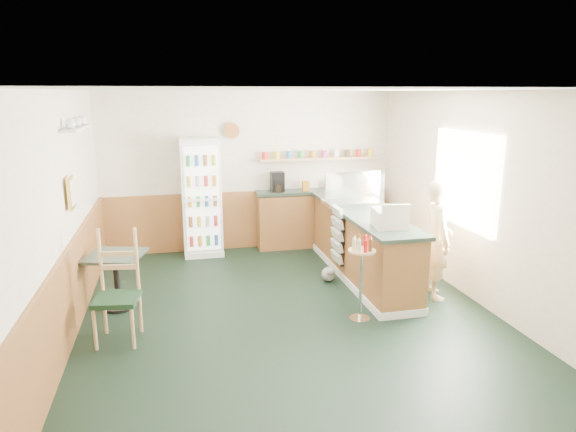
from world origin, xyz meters
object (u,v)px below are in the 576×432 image
object	(u,v)px
drinks_fridge	(202,198)
shopkeeper	(437,240)
condiment_stand	(361,265)
cafe_chair	(116,283)
cafe_table	(116,271)
cash_register	(390,218)
display_case	(353,189)

from	to	relation	value
drinks_fridge	shopkeeper	distance (m)	3.88
drinks_fridge	shopkeeper	size ratio (longest dim) A/B	1.23
condiment_stand	cafe_chair	world-z (taller)	cafe_chair
shopkeeper	condiment_stand	size ratio (longest dim) A/B	1.55
shopkeeper	cafe_chair	xyz separation A→B (m)	(-4.01, -0.30, -0.15)
shopkeeper	condiment_stand	world-z (taller)	shopkeeper
cafe_table	cash_register	bearing A→B (deg)	-9.03
cash_register	drinks_fridge	bearing A→B (deg)	137.66
cafe_chair	shopkeeper	bearing A→B (deg)	12.75
shopkeeper	cafe_chair	size ratio (longest dim) A/B	1.28
drinks_fridge	shopkeeper	xyz separation A→B (m)	(2.90, -2.58, -0.18)
cafe_table	cafe_chair	xyz separation A→B (m)	(0.09, -0.82, 0.14)
cafe_chair	cafe_table	bearing A→B (deg)	104.68
cafe_table	condiment_stand	bearing A→B (deg)	-18.96
display_case	condiment_stand	distance (m)	1.98
cash_register	cafe_chair	size ratio (longest dim) A/B	0.33
condiment_stand	cafe_table	size ratio (longest dim) A/B	1.27
display_case	cafe_table	world-z (taller)	display_case
drinks_fridge	cash_register	world-z (taller)	drinks_fridge
shopkeeper	cash_register	bearing A→B (deg)	102.63
cash_register	cafe_table	world-z (taller)	cash_register
drinks_fridge	cafe_table	xyz separation A→B (m)	(-1.20, -2.05, -0.47)
drinks_fridge	cafe_chair	xyz separation A→B (m)	(-1.11, -2.87, -0.33)
drinks_fridge	cafe_chair	world-z (taller)	drinks_fridge
drinks_fridge	cafe_table	distance (m)	2.42
cafe_chair	drinks_fridge	bearing A→B (deg)	77.35
drinks_fridge	condiment_stand	size ratio (longest dim) A/B	1.91
drinks_fridge	display_case	size ratio (longest dim) A/B	2.25
condiment_stand	shopkeeper	bearing A→B (deg)	20.68
cash_register	cafe_chair	bearing A→B (deg)	-167.82
display_case	cafe_table	size ratio (longest dim) A/B	1.08
condiment_stand	cafe_chair	xyz separation A→B (m)	(-2.78, 0.17, -0.04)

